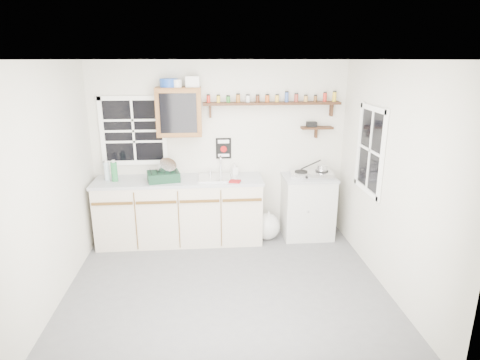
% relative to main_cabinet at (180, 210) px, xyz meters
% --- Properties ---
extents(room, '(3.64, 3.24, 2.54)m').
position_rel_main_cabinet_xyz_m(room, '(0.58, -1.30, 0.79)').
color(room, '#565658').
rests_on(room, ground).
extents(main_cabinet, '(2.31, 0.63, 0.92)m').
position_rel_main_cabinet_xyz_m(main_cabinet, '(0.00, 0.00, 0.00)').
color(main_cabinet, beige).
rests_on(main_cabinet, floor).
extents(right_cabinet, '(0.73, 0.57, 0.91)m').
position_rel_main_cabinet_xyz_m(right_cabinet, '(1.83, 0.03, -0.01)').
color(right_cabinet, beige).
rests_on(right_cabinet, floor).
extents(sink, '(0.52, 0.44, 0.29)m').
position_rel_main_cabinet_xyz_m(sink, '(0.54, 0.01, 0.47)').
color(sink, silver).
rests_on(sink, main_cabinet).
extents(upper_cabinet, '(0.60, 0.32, 0.65)m').
position_rel_main_cabinet_xyz_m(upper_cabinet, '(0.03, 0.14, 1.36)').
color(upper_cabinet, '#5B2E16').
rests_on(upper_cabinet, wall_back).
extents(upper_cabinet_clutter, '(0.52, 0.24, 0.14)m').
position_rel_main_cabinet_xyz_m(upper_cabinet_clutter, '(0.03, 0.14, 1.75)').
color(upper_cabinet_clutter, '#173D99').
rests_on(upper_cabinet_clutter, upper_cabinet).
extents(spice_shelf, '(1.91, 0.18, 0.35)m').
position_rel_main_cabinet_xyz_m(spice_shelf, '(1.32, 0.21, 1.47)').
color(spice_shelf, black).
rests_on(spice_shelf, wall_back).
extents(secondary_shelf, '(0.45, 0.16, 0.24)m').
position_rel_main_cabinet_xyz_m(secondary_shelf, '(1.94, 0.22, 1.12)').
color(secondary_shelf, black).
rests_on(secondary_shelf, wall_back).
extents(warning_sign, '(0.22, 0.02, 0.30)m').
position_rel_main_cabinet_xyz_m(warning_sign, '(0.63, 0.29, 0.82)').
color(warning_sign, black).
rests_on(warning_sign, wall_back).
extents(window_back, '(0.93, 0.03, 0.98)m').
position_rel_main_cabinet_xyz_m(window_back, '(-0.62, 0.29, 1.09)').
color(window_back, black).
rests_on(window_back, wall_back).
extents(window_right, '(0.03, 0.78, 1.08)m').
position_rel_main_cabinet_xyz_m(window_right, '(2.37, -0.75, 0.99)').
color(window_right, black).
rests_on(window_right, wall_back).
extents(water_bottles, '(0.19, 0.12, 0.29)m').
position_rel_main_cabinet_xyz_m(water_bottles, '(-0.90, 0.00, 0.59)').
color(water_bottles, '#A9BBC6').
rests_on(water_bottles, main_cabinet).
extents(dish_rack, '(0.47, 0.39, 0.31)m').
position_rel_main_cabinet_xyz_m(dish_rack, '(-0.18, -0.06, 0.56)').
color(dish_rack, black).
rests_on(dish_rack, main_cabinet).
extents(soap_bottle, '(0.11, 0.11, 0.18)m').
position_rel_main_cabinet_xyz_m(soap_bottle, '(0.78, 0.13, 0.55)').
color(soap_bottle, silver).
rests_on(soap_bottle, main_cabinet).
extents(rag, '(0.17, 0.16, 0.02)m').
position_rel_main_cabinet_xyz_m(rag, '(0.76, -0.20, 0.47)').
color(rag, maroon).
rests_on(rag, main_cabinet).
extents(hotplate, '(0.63, 0.39, 0.09)m').
position_rel_main_cabinet_xyz_m(hotplate, '(1.86, 0.01, 0.49)').
color(hotplate, silver).
rests_on(hotplate, right_cabinet).
extents(saucepan, '(0.36, 0.16, 0.16)m').
position_rel_main_cabinet_xyz_m(saucepan, '(2.00, 0.01, 0.57)').
color(saucepan, silver).
rests_on(saucepan, hotplate).
extents(trash_bag, '(0.40, 0.36, 0.46)m').
position_rel_main_cabinet_xyz_m(trash_bag, '(1.24, -0.05, -0.27)').
color(trash_bag, silver).
rests_on(trash_bag, floor).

